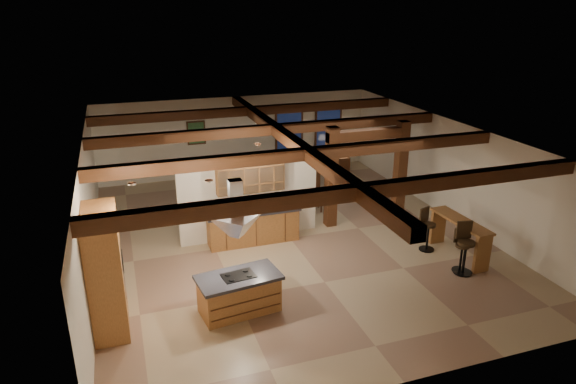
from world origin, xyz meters
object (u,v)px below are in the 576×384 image
at_px(kitchen_island, 239,293).
at_px(sofa, 296,168).
at_px(dining_table, 285,194).
at_px(bar_counter, 460,232).

height_order(kitchen_island, sofa, kitchen_island).
distance_m(dining_table, bar_counter, 5.78).
height_order(dining_table, sofa, dining_table).
xyz_separation_m(dining_table, bar_counter, (2.96, -4.95, 0.38)).
bearing_deg(bar_counter, sofa, 102.56).
xyz_separation_m(kitchen_island, sofa, (4.14, 8.16, -0.15)).
height_order(dining_table, bar_counter, bar_counter).
bearing_deg(sofa, bar_counter, 89.56).
bearing_deg(dining_table, kitchen_island, -137.52).
relative_size(sofa, bar_counter, 0.95).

